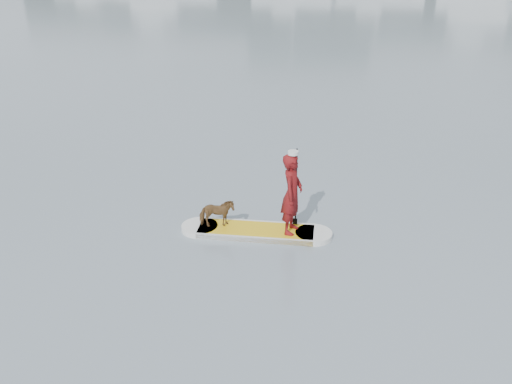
# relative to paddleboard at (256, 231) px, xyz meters

# --- Properties ---
(ground) EXTENTS (140.00, 140.00, 0.00)m
(ground) POSITION_rel_paddleboard_xyz_m (1.79, 3.30, -0.06)
(ground) COLOR slate
(ground) RESTS_ON ground
(paddleboard) EXTENTS (3.28, 1.10, 0.12)m
(paddleboard) POSITION_rel_paddleboard_xyz_m (0.00, 0.00, 0.00)
(paddleboard) COLOR yellow
(paddleboard) RESTS_ON ground
(paddler) EXTENTS (0.46, 0.67, 1.77)m
(paddler) POSITION_rel_paddleboard_xyz_m (0.75, 0.09, 0.94)
(paddler) COLOR maroon
(paddler) RESTS_ON paddleboard
(white_cap) EXTENTS (0.22, 0.22, 0.07)m
(white_cap) POSITION_rel_paddleboard_xyz_m (0.75, 0.09, 1.86)
(white_cap) COLOR silver
(white_cap) RESTS_ON paddler
(dog) EXTENTS (0.83, 0.59, 0.64)m
(dog) POSITION_rel_paddleboard_xyz_m (-0.85, -0.10, 0.38)
(dog) COLOR brown
(dog) RESTS_ON paddleboard
(paddle) EXTENTS (0.10, 0.30, 2.00)m
(paddle) POSITION_rel_paddleboard_xyz_m (0.78, 0.42, 0.74)
(paddle) COLOR black
(paddle) RESTS_ON ground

